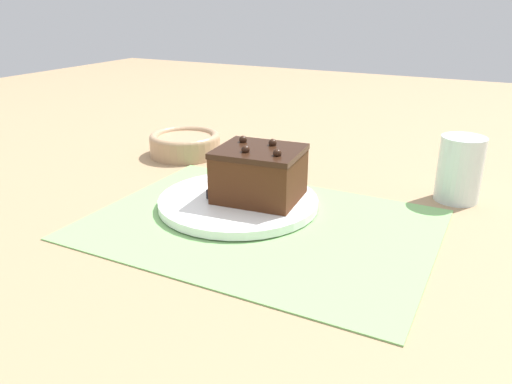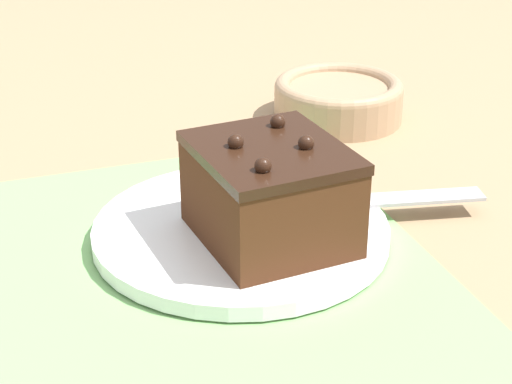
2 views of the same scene
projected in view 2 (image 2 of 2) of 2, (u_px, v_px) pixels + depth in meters
name	position (u px, v px, depth m)	size (l,w,h in m)	color
ground_plane	(214.00, 286.00, 0.62)	(3.00, 3.00, 0.00)	#9E7F5B
placemat_woven	(214.00, 284.00, 0.62)	(0.46, 0.34, 0.00)	#7AB266
cake_plate	(241.00, 231.00, 0.68)	(0.23, 0.23, 0.01)	white
chocolate_cake	(270.00, 193.00, 0.64)	(0.13, 0.11, 0.08)	#472614
serving_knife	(293.00, 201.00, 0.70)	(0.07, 0.24, 0.01)	black
small_bowl	(338.00, 98.00, 0.91)	(0.14, 0.14, 0.04)	tan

